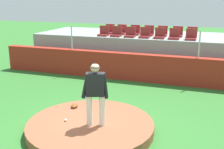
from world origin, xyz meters
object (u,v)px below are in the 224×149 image
object	(u,v)px
stadium_chair_10	(149,32)
stadium_chair_13	(192,34)
stadium_chair_3	(145,34)
stadium_chair_8	(122,31)
stadium_chair_2	(130,34)
stadium_chair_1	(116,33)
stadium_chair_9	(135,32)
fielding_glove	(74,106)
stadium_chair_0	(104,33)
stadium_chair_11	(162,33)
stadium_chair_7	(109,31)
stadium_chair_5	(174,36)
stadium_chair_4	(160,35)
baseball	(66,120)
stadium_chair_12	(178,33)
stadium_chair_6	(191,37)
pitcher	(95,90)

from	to	relation	value
stadium_chair_10	stadium_chair_13	xyz separation A→B (m)	(2.10, 0.02, 0.00)
stadium_chair_3	stadium_chair_8	bearing A→B (deg)	-30.99
stadium_chair_2	stadium_chair_13	distance (m)	2.96
stadium_chair_1	stadium_chair_9	xyz separation A→B (m)	(0.70, 0.88, 0.00)
fielding_glove	stadium_chair_0	world-z (taller)	stadium_chair_0
stadium_chair_0	stadium_chair_9	size ratio (longest dim) A/B	1.00
stadium_chair_9	stadium_chair_13	xyz separation A→B (m)	(2.83, 0.02, 0.00)
stadium_chair_8	stadium_chair_9	distance (m)	0.72
stadium_chair_10	stadium_chair_11	world-z (taller)	same
stadium_chair_10	stadium_chair_11	xyz separation A→B (m)	(0.68, 0.02, 0.00)
stadium_chair_8	stadium_chair_7	bearing A→B (deg)	-1.97
fielding_glove	stadium_chair_5	bearing A→B (deg)	153.77
stadium_chair_9	stadium_chair_11	bearing A→B (deg)	-179.33
stadium_chair_8	stadium_chair_9	xyz separation A→B (m)	(0.72, 0.00, 0.00)
fielding_glove	stadium_chair_2	xyz separation A→B (m)	(0.20, 5.70, 1.58)
stadium_chair_0	stadium_chair_7	size ratio (longest dim) A/B	1.00
stadium_chair_1	stadium_chair_4	size ratio (longest dim) A/B	1.00
stadium_chair_4	stadium_chair_5	xyz separation A→B (m)	(0.68, -0.01, 0.00)
baseball	stadium_chair_1	size ratio (longest dim) A/B	0.15
stadium_chair_3	stadium_chair_12	bearing A→B (deg)	-147.59
stadium_chair_0	stadium_chair_7	distance (m)	0.89
baseball	stadium_chair_11	bearing A→B (deg)	79.80
fielding_glove	stadium_chair_9	world-z (taller)	stadium_chair_9
stadium_chair_4	stadium_chair_9	size ratio (longest dim) A/B	1.00
stadium_chair_0	stadium_chair_2	distance (m)	1.38
stadium_chair_7	stadium_chair_11	xyz separation A→B (m)	(2.79, -0.01, 0.00)
stadium_chair_9	stadium_chair_12	size ratio (longest dim) A/B	1.00
stadium_chair_4	stadium_chair_5	bearing A→B (deg)	179.06
stadium_chair_10	stadium_chair_12	size ratio (longest dim) A/B	1.00
stadium_chair_6	stadium_chair_9	distance (m)	2.97
stadium_chair_8	stadium_chair_10	xyz separation A→B (m)	(1.44, -0.00, 0.00)
stadium_chair_2	stadium_chair_5	size ratio (longest dim) A/B	1.00
pitcher	stadium_chair_4	bearing A→B (deg)	66.93
stadium_chair_5	stadium_chair_9	bearing A→B (deg)	-22.26
stadium_chair_13	stadium_chair_6	bearing A→B (deg)	91.06
stadium_chair_5	stadium_chair_12	bearing A→B (deg)	-92.89
fielding_glove	stadium_chair_6	bearing A→B (deg)	147.63
pitcher	stadium_chair_13	size ratio (longest dim) A/B	3.50
stadium_chair_11	stadium_chair_13	world-z (taller)	same
baseball	stadium_chair_4	world-z (taller)	stadium_chair_4
stadium_chair_1	stadium_chair_5	xyz separation A→B (m)	(2.80, 0.02, 0.00)
stadium_chair_7	stadium_chair_9	distance (m)	1.39
fielding_glove	stadium_chair_3	bearing A→B (deg)	166.56
stadium_chair_8	stadium_chair_12	size ratio (longest dim) A/B	1.00
pitcher	baseball	size ratio (longest dim) A/B	23.64
stadium_chair_5	fielding_glove	bearing A→B (deg)	68.21
stadium_chair_3	baseball	bearing A→B (deg)	84.21
stadium_chair_3	stadium_chair_10	distance (m)	0.85
stadium_chair_5	stadium_chair_6	bearing A→B (deg)	179.78
stadium_chair_7	stadium_chair_10	xyz separation A→B (m)	(2.11, -0.03, 0.00)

